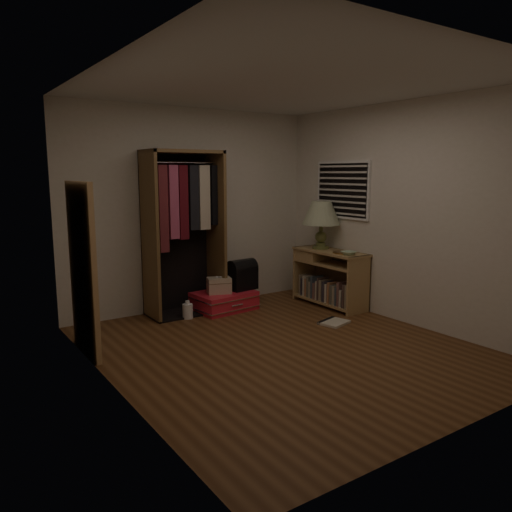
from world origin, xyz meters
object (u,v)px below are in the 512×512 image
at_px(pink_suitcase, 224,301).
at_px(train_case, 219,285).
at_px(floor_mirror, 83,269).
at_px(white_jug, 188,311).
at_px(table_lamp, 321,214).
at_px(console_bookshelf, 328,276).
at_px(black_bag, 242,274).
at_px(open_wardrobe, 184,218).

distance_m(pink_suitcase, train_case, 0.24).
bearing_deg(floor_mirror, white_jug, 20.58).
relative_size(floor_mirror, white_jug, 7.59).
bearing_deg(floor_mirror, train_case, 17.39).
height_order(table_lamp, white_jug, table_lamp).
relative_size(console_bookshelf, train_case, 3.17).
bearing_deg(white_jug, table_lamp, -9.46).
distance_m(train_case, table_lamp, 1.69).
bearing_deg(floor_mirror, black_bag, 15.12).
height_order(open_wardrobe, black_bag, open_wardrobe).
bearing_deg(pink_suitcase, console_bookshelf, -28.75).
height_order(pink_suitcase, table_lamp, table_lamp).
bearing_deg(pink_suitcase, open_wardrobe, 154.39).
bearing_deg(table_lamp, black_bag, 158.71).
xyz_separation_m(train_case, table_lamp, (1.39, -0.38, 0.88)).
relative_size(floor_mirror, table_lamp, 2.63).
relative_size(open_wardrobe, train_case, 5.80).
distance_m(open_wardrobe, white_jug, 1.16).
bearing_deg(open_wardrobe, white_jug, -112.83).
height_order(open_wardrobe, train_case, open_wardrobe).
xyz_separation_m(floor_mirror, black_bag, (2.22, 0.60, -0.40)).
bearing_deg(table_lamp, console_bookshelf, -91.46).
height_order(console_bookshelf, black_bag, console_bookshelf).
bearing_deg(black_bag, train_case, 176.56).
height_order(black_bag, table_lamp, table_lamp).
bearing_deg(black_bag, open_wardrobe, 160.62).
bearing_deg(pink_suitcase, train_case, -172.29).
xyz_separation_m(open_wardrobe, black_bag, (0.74, -0.17, -0.77)).
bearing_deg(white_jug, train_case, 7.91).
xyz_separation_m(pink_suitcase, white_jug, (-0.57, -0.09, -0.02)).
bearing_deg(console_bookshelf, table_lamp, 88.54).
xyz_separation_m(train_case, white_jug, (-0.49, -0.07, -0.25)).
height_order(pink_suitcase, train_case, train_case).
relative_size(pink_suitcase, train_case, 2.35).
xyz_separation_m(console_bookshelf, open_wardrobe, (-1.77, 0.73, 0.83)).
bearing_deg(table_lamp, open_wardrobe, 162.11).
relative_size(console_bookshelf, open_wardrobe, 0.55).
bearing_deg(table_lamp, pink_suitcase, 162.96).
relative_size(console_bookshelf, black_bag, 2.76).
distance_m(floor_mirror, white_jug, 1.64).
xyz_separation_m(console_bookshelf, train_case, (-1.39, 0.54, -0.05)).
height_order(console_bookshelf, pink_suitcase, console_bookshelf).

